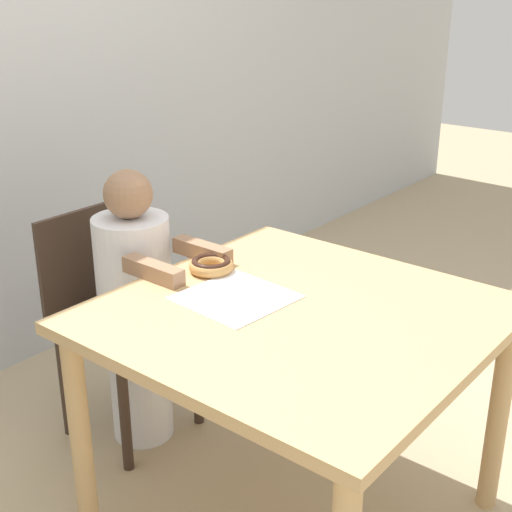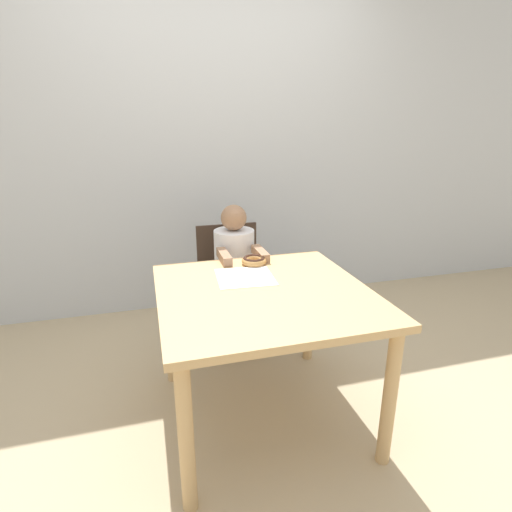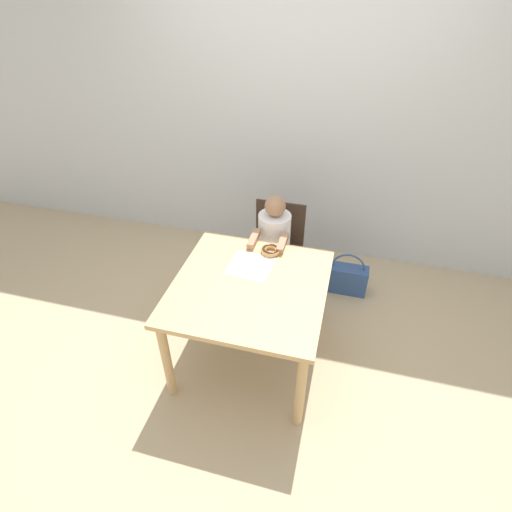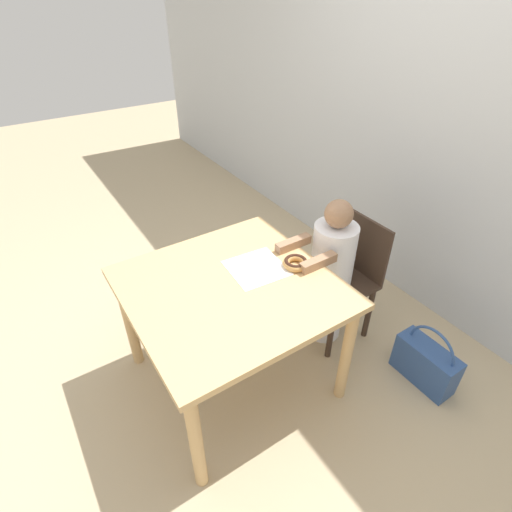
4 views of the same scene
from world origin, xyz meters
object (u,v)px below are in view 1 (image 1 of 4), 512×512
child_figure (137,312)px  donut (211,265)px  chair (117,318)px  handbag (209,321)px

child_figure → donut: 0.39m
chair → handbag: size_ratio=2.04×
donut → handbag: size_ratio=0.35×
chair → donut: chair is taller
child_figure → chair: bearing=90.0°
child_figure → donut: child_figure is taller
handbag → donut: bearing=-135.8°
donut → handbag: bearing=44.2°
donut → handbag: donut is taller
child_figure → handbag: 0.73m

